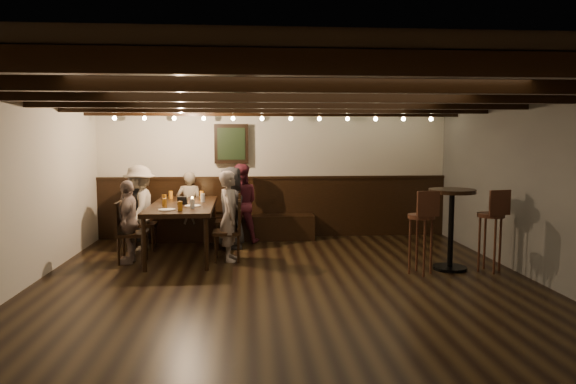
{
  "coord_description": "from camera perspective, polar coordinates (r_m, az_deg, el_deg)",
  "views": [
    {
      "loc": [
        -0.47,
        -6.08,
        1.85
      ],
      "look_at": [
        0.08,
        1.3,
        1.07
      ],
      "focal_mm": 32.0,
      "sensor_mm": 36.0,
      "label": 1
    }
  ],
  "objects": [
    {
      "name": "pint_f",
      "position": [
        7.7,
        -10.58,
        -1.29
      ],
      "size": [
        0.07,
        0.07,
        0.14
      ],
      "primitive_type": "cylinder",
      "color": "silver",
      "rests_on": "dining_table"
    },
    {
      "name": "pint_b",
      "position": [
        8.88,
        -9.56,
        -0.31
      ],
      "size": [
        0.07,
        0.07,
        0.14
      ],
      "primitive_type": "cylinder",
      "color": "#BF7219",
      "rests_on": "dining_table"
    },
    {
      "name": "chair_right_far",
      "position": [
        7.86,
        -6.64,
        -5.57
      ],
      "size": [
        0.43,
        0.43,
        0.92
      ],
      "rotation": [
        0.0,
        0.0,
        1.59
      ],
      "color": "black",
      "rests_on": "floor"
    },
    {
      "name": "person_right_near",
      "position": [
        8.68,
        -6.34,
        -1.74
      ],
      "size": [
        0.45,
        0.68,
        1.37
      ],
      "primitive_type": "imported",
      "rotation": [
        0.0,
        0.0,
        1.59
      ],
      "color": "#29292C",
      "rests_on": "floor"
    },
    {
      "name": "pint_a",
      "position": [
        8.98,
        -12.9,
        -0.31
      ],
      "size": [
        0.07,
        0.07,
        0.14
      ],
      "primitive_type": "cylinder",
      "color": "#BF7219",
      "rests_on": "dining_table"
    },
    {
      "name": "person_left_near",
      "position": [
        8.84,
        -16.11,
        -1.68
      ],
      "size": [
        0.54,
        0.92,
        1.42
      ],
      "primitive_type": "imported",
      "rotation": [
        0.0,
        0.0,
        -1.55
      ],
      "color": "gray",
      "rests_on": "floor"
    },
    {
      "name": "pint_e",
      "position": [
        7.84,
        -13.57,
        -1.22
      ],
      "size": [
        0.07,
        0.07,
        0.14
      ],
      "primitive_type": "cylinder",
      "color": "#BF7219",
      "rests_on": "dining_table"
    },
    {
      "name": "person_left_far",
      "position": [
        7.98,
        -17.3,
        -3.16
      ],
      "size": [
        0.31,
        0.73,
        1.24
      ],
      "primitive_type": "imported",
      "rotation": [
        0.0,
        0.0,
        -1.55
      ],
      "color": "gray",
      "rests_on": "floor"
    },
    {
      "name": "high_top_table",
      "position": [
        7.56,
        17.69,
        -2.66
      ],
      "size": [
        0.64,
        0.64,
        1.14
      ],
      "color": "black",
      "rests_on": "floor"
    },
    {
      "name": "plate_far",
      "position": [
        7.95,
        -10.55,
        -1.51
      ],
      "size": [
        0.24,
        0.24,
        0.01
      ],
      "primitive_type": "cylinder",
      "color": "white",
      "rests_on": "dining_table"
    },
    {
      "name": "candle",
      "position": [
        8.55,
        -10.59,
        -0.88
      ],
      "size": [
        0.05,
        0.05,
        0.05
      ],
      "primitive_type": "cylinder",
      "color": "beige",
      "rests_on": "dining_table"
    },
    {
      "name": "dining_table",
      "position": [
        8.28,
        -11.6,
        -1.76
      ],
      "size": [
        1.02,
        2.2,
        0.82
      ],
      "rotation": [
        0.0,
        0.0,
        0.02
      ],
      "color": "black",
      "rests_on": "floor"
    },
    {
      "name": "person_right_far",
      "position": [
        7.79,
        -6.45,
        -2.66
      ],
      "size": [
        0.34,
        0.5,
        1.37
      ],
      "primitive_type": "imported",
      "rotation": [
        0.0,
        0.0,
        1.59
      ],
      "color": "gray",
      "rests_on": "floor"
    },
    {
      "name": "chair_left_near",
      "position": [
        8.9,
        -15.83,
        -4.44
      ],
      "size": [
        0.42,
        0.42,
        0.9
      ],
      "rotation": [
        0.0,
        0.0,
        -1.55
      ],
      "color": "black",
      "rests_on": "floor"
    },
    {
      "name": "chair_left_far",
      "position": [
        8.03,
        -17.01,
        -5.56
      ],
      "size": [
        0.42,
        0.42,
        0.91
      ],
      "rotation": [
        0.0,
        0.0,
        -1.55
      ],
      "color": "black",
      "rests_on": "floor"
    },
    {
      "name": "person_bench_left",
      "position": [
        9.31,
        -16.49,
        -1.81
      ],
      "size": [
        0.62,
        0.41,
        1.25
      ],
      "primitive_type": "imported",
      "rotation": [
        0.0,
        0.0,
        3.16
      ],
      "color": "#262628",
      "rests_on": "floor"
    },
    {
      "name": "bar_stool_left",
      "position": [
        7.25,
        14.55,
        -5.5
      ],
      "size": [
        0.37,
        0.4,
        1.16
      ],
      "rotation": [
        0.0,
        0.0,
        0.18
      ],
      "color": "#331A10",
      "rests_on": "floor"
    },
    {
      "name": "room",
      "position": [
        8.34,
        -3.01,
        0.63
      ],
      "size": [
        7.0,
        7.0,
        7.0
      ],
      "color": "black",
      "rests_on": "ground"
    },
    {
      "name": "bar_stool_right",
      "position": [
        7.67,
        21.54,
        -5.1
      ],
      "size": [
        0.38,
        0.4,
        1.16
      ],
      "rotation": [
        0.0,
        0.0,
        0.21
      ],
      "color": "#331A10",
      "rests_on": "floor"
    },
    {
      "name": "plate_near",
      "position": [
        7.6,
        -13.31,
        -1.92
      ],
      "size": [
        0.24,
        0.24,
        0.01
      ],
      "primitive_type": "cylinder",
      "color": "white",
      "rests_on": "dining_table"
    },
    {
      "name": "person_bench_right",
      "position": [
        9.12,
        -5.35,
        -1.26
      ],
      "size": [
        0.69,
        0.54,
        1.4
      ],
      "primitive_type": "imported",
      "rotation": [
        0.0,
        0.0,
        3.16
      ],
      "color": "maroon",
      "rests_on": "floor"
    },
    {
      "name": "pint_d",
      "position": [
        8.43,
        -9.44,
        -0.64
      ],
      "size": [
        0.07,
        0.07,
        0.14
      ],
      "primitive_type": "cylinder",
      "color": "silver",
      "rests_on": "dining_table"
    },
    {
      "name": "pint_c",
      "position": [
        8.4,
        -13.58,
        -0.76
      ],
      "size": [
        0.07,
        0.07,
        0.14
      ],
      "primitive_type": "cylinder",
      "color": "#BF7219",
      "rests_on": "dining_table"
    },
    {
      "name": "person_bench_centre",
      "position": [
        9.33,
        -10.88,
        -1.61
      ],
      "size": [
        0.47,
        0.31,
        1.27
      ],
      "primitive_type": "imported",
      "rotation": [
        0.0,
        0.0,
        3.16
      ],
      "color": "gray",
      "rests_on": "floor"
    },
    {
      "name": "chair_right_near",
      "position": [
        8.75,
        -6.5,
        -4.33
      ],
      "size": [
        0.44,
        0.44,
        0.94
      ],
      "rotation": [
        0.0,
        0.0,
        1.59
      ],
      "color": "black",
      "rests_on": "floor"
    },
    {
      "name": "condiment_caddy",
      "position": [
        8.21,
        -11.65,
        -0.93
      ],
      "size": [
        0.15,
        0.1,
        0.12
      ],
      "primitive_type": "cube",
      "color": "black",
      "rests_on": "dining_table"
    },
    {
      "name": "pint_g",
      "position": [
        7.47,
        -11.91,
        -1.54
      ],
      "size": [
        0.07,
        0.07,
        0.14
      ],
      "primitive_type": "cylinder",
      "color": "#BF7219",
      "rests_on": "dining_table"
    }
  ]
}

